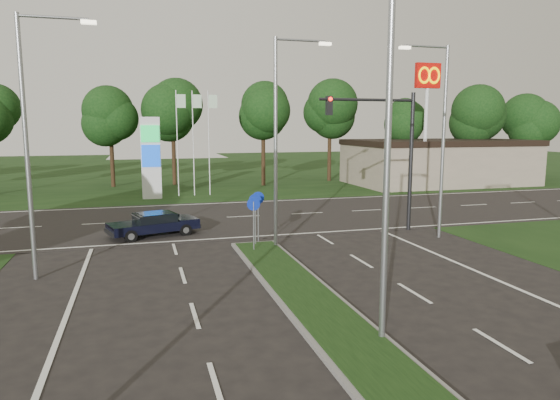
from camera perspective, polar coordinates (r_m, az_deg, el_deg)
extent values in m
cube|color=black|center=(60.08, -11.13, 3.17)|extent=(160.00, 50.00, 0.02)
cube|color=black|center=(29.53, -6.10, -2.01)|extent=(160.00, 12.00, 0.02)
cube|color=slate|center=(11.22, 12.64, -19.74)|extent=(2.00, 26.00, 0.12)
cube|color=gray|center=(48.82, 17.65, 4.12)|extent=(16.00, 9.00, 4.00)
cylinder|color=gray|center=(12.08, 12.15, 4.36)|extent=(0.16, 0.16, 9.00)
cylinder|color=gray|center=(21.42, -0.51, 6.23)|extent=(0.16, 0.16, 9.00)
cylinder|color=gray|center=(22.01, 2.38, 17.78)|extent=(2.20, 0.10, 0.10)
cube|color=#FFF2CC|center=(22.36, 5.19, 17.34)|extent=(0.50, 0.22, 0.12)
cylinder|color=gray|center=(19.02, -26.97, 5.05)|extent=(0.16, 0.16, 9.00)
cylinder|color=gray|center=(19.16, -24.50, 18.47)|extent=(2.20, 0.10, 0.10)
cube|color=#FFF2CC|center=(19.02, -21.03, 18.43)|extent=(0.50, 0.22, 0.12)
cylinder|color=gray|center=(24.87, 18.15, 6.12)|extent=(0.16, 0.16, 9.00)
cylinder|color=gray|center=(24.53, 16.41, 16.48)|extent=(2.20, 0.10, 0.10)
cube|color=#FFF2CC|center=(23.96, 14.08, 16.53)|extent=(0.50, 0.22, 0.12)
cylinder|color=black|center=(26.35, 14.72, 4.18)|extent=(0.20, 0.20, 7.00)
cylinder|color=black|center=(25.14, 9.97, 11.21)|extent=(5.00, 0.14, 0.14)
cube|color=black|center=(24.33, 5.63, 10.69)|extent=(0.28, 0.28, 0.90)
sphere|color=#FF190C|center=(24.18, 5.80, 11.41)|extent=(0.20, 0.20, 0.20)
cylinder|color=gray|center=(21.08, -3.02, -3.14)|extent=(0.06, 0.06, 2.20)
cylinder|color=#0C26A5|center=(20.90, -3.04, -0.45)|extent=(0.56, 0.04, 0.56)
cylinder|color=gray|center=(22.10, -2.84, -2.60)|extent=(0.06, 0.06, 2.20)
cylinder|color=#0C26A5|center=(21.93, -2.86, -0.03)|extent=(0.56, 0.04, 0.56)
cylinder|color=gray|center=(22.83, -2.50, -2.24)|extent=(0.06, 0.06, 2.20)
cylinder|color=#0C26A5|center=(22.67, -2.52, 0.25)|extent=(0.56, 0.04, 0.56)
cube|color=silver|center=(37.72, -14.53, 4.62)|extent=(1.40, 0.30, 6.00)
cube|color=#0CA53F|center=(37.48, -14.63, 7.35)|extent=(1.30, 0.08, 1.20)
cube|color=#0C3FBF|center=(37.53, -14.54, 4.91)|extent=(1.30, 0.08, 1.60)
cylinder|color=silver|center=(38.77, -11.65, 6.29)|extent=(0.08, 0.08, 8.00)
cube|color=#B2D8B2|center=(38.82, -11.27, 11.03)|extent=(0.70, 0.02, 1.00)
cylinder|color=silver|center=(38.88, -9.88, 6.34)|extent=(0.08, 0.08, 8.00)
cube|color=#B2D8B2|center=(38.94, -9.48, 11.07)|extent=(0.70, 0.02, 1.00)
cylinder|color=silver|center=(39.02, -8.11, 6.39)|extent=(0.08, 0.08, 8.00)
cube|color=#B2D8B2|center=(39.09, -7.70, 11.10)|extent=(0.70, 0.02, 1.00)
cylinder|color=silver|center=(43.18, 16.29, 7.65)|extent=(0.30, 0.30, 10.00)
cube|color=#BF0C07|center=(43.37, 16.54, 13.47)|extent=(2.20, 0.35, 2.00)
torus|color=#FFC600|center=(42.95, 16.17, 13.54)|extent=(1.06, 0.16, 1.06)
torus|color=#FFC600|center=(43.43, 17.21, 13.44)|extent=(1.06, 0.16, 1.06)
cylinder|color=black|center=(45.01, -9.61, 4.32)|extent=(0.36, 0.36, 4.40)
sphere|color=black|center=(44.92, -9.74, 9.80)|extent=(6.00, 6.00, 6.00)
sphere|color=black|center=(44.79, -9.36, 11.09)|extent=(4.80, 4.80, 4.80)
cube|color=black|center=(25.11, -14.26, -2.86)|extent=(4.48, 2.82, 0.43)
cube|color=black|center=(25.06, -14.11, -1.93)|extent=(2.17, 1.91, 0.40)
cube|color=black|center=(25.03, -14.13, -1.48)|extent=(1.83, 1.73, 0.04)
cylinder|color=black|center=(24.06, -16.69, -4.00)|extent=(0.62, 0.35, 0.59)
cylinder|color=black|center=(25.52, -17.63, -3.34)|extent=(0.62, 0.35, 0.59)
cylinder|color=black|center=(24.88, -10.76, -3.39)|extent=(0.62, 0.35, 0.59)
cylinder|color=black|center=(26.30, -12.00, -2.79)|extent=(0.62, 0.35, 0.59)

